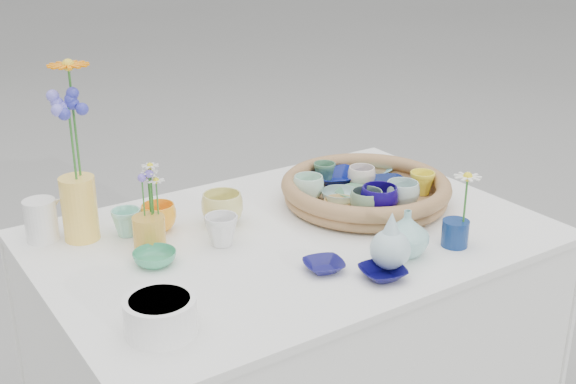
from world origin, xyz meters
TOP-DOWN VIEW (x-y plane):
  - wicker_tray at (0.28, 0.05)m, footprint 0.47×0.47m
  - tray_ceramic_0 at (0.28, 0.19)m, footprint 0.17×0.17m
  - tray_ceramic_1 at (0.38, 0.07)m, footprint 0.14×0.14m
  - tray_ceramic_2 at (0.43, -0.02)m, footprint 0.09×0.09m
  - tray_ceramic_3 at (0.25, 0.05)m, footprint 0.14×0.14m
  - tray_ceramic_4 at (0.20, -0.05)m, footprint 0.09×0.09m
  - tray_ceramic_5 at (0.20, 0.06)m, footprint 0.14×0.14m
  - tray_ceramic_6 at (0.14, 0.13)m, footprint 0.11×0.11m
  - tray_ceramic_7 at (0.32, 0.12)m, footprint 0.10×0.10m
  - tray_ceramic_8 at (0.41, 0.17)m, footprint 0.11×0.11m
  - tray_ceramic_9 at (0.23, -0.06)m, footprint 0.13×0.13m
  - tray_ceramic_10 at (0.17, 0.03)m, footprint 0.11×0.11m
  - tray_ceramic_11 at (0.32, -0.06)m, footprint 0.12×0.12m
  - tray_ceramic_12 at (0.25, 0.21)m, footprint 0.08×0.08m
  - loose_ceramic_0 at (-0.28, 0.20)m, footprint 0.11×0.11m
  - loose_ceramic_1 at (-0.12, 0.15)m, footprint 0.13×0.13m
  - loose_ceramic_2 at (-0.37, 0.03)m, footprint 0.13×0.13m
  - loose_ceramic_3 at (-0.18, 0.04)m, footprint 0.11×0.11m
  - loose_ceramic_4 at (-0.06, -0.21)m, footprint 0.11×0.11m
  - loose_ceramic_5 at (-0.36, 0.22)m, footprint 0.08×0.08m
  - loose_ceramic_6 at (0.03, -0.31)m, footprint 0.12×0.12m
  - fluted_bowl at (-0.47, -0.25)m, footprint 0.14×0.14m
  - bud_vase_paleblue at (0.08, -0.29)m, footprint 0.10×0.10m
  - bud_vase_seafoam at (0.16, -0.25)m, footprint 0.13×0.13m
  - bud_vase_cobalt at (0.29, -0.28)m, footprint 0.07×0.07m
  - single_daisy at (0.30, -0.30)m, footprint 0.08×0.08m
  - tall_vase_yellow at (-0.46, 0.26)m, footprint 0.11×0.11m
  - gerbera at (-0.44, 0.27)m, footprint 0.13×0.13m
  - hydrangea at (-0.46, 0.25)m, footprint 0.10×0.10m
  - white_pitcher at (-0.54, 0.31)m, footprint 0.12×0.10m
  - daisy_cup at (-0.34, 0.11)m, footprint 0.09×0.09m
  - daisy_posy at (-0.33, 0.12)m, footprint 0.08×0.08m

SIDE VIEW (x-z plane):
  - loose_ceramic_4 at x=-0.06m, z-range 0.77..0.79m
  - loose_ceramic_6 at x=0.03m, z-range 0.77..0.79m
  - loose_ceramic_2 at x=-0.37m, z-range 0.77..0.80m
  - tray_ceramic_8 at x=0.41m, z-range 0.78..0.81m
  - tray_ceramic_10 at x=0.17m, z-range 0.78..0.81m
  - tray_ceramic_3 at x=0.25m, z-range 0.78..0.81m
  - tray_ceramic_1 at x=0.38m, z-range 0.78..0.81m
  - bud_vase_cobalt at x=0.29m, z-range 0.77..0.83m
  - tray_ceramic_5 at x=0.20m, z-range 0.78..0.82m
  - loose_ceramic_5 at x=-0.36m, z-range 0.77..0.83m
  - tray_ceramic_0 at x=0.28m, z-range 0.78..0.82m
  - loose_ceramic_0 at x=-0.28m, z-range 0.77..0.84m
  - fluted_bowl at x=-0.47m, z-range 0.77..0.84m
  - wicker_tray at x=0.28m, z-range 0.77..0.84m
  - loose_ceramic_3 at x=-0.18m, z-range 0.77..0.84m
  - daisy_cup at x=-0.34m, z-range 0.77..0.85m
  - loose_ceramic_1 at x=-0.12m, z-range 0.77..0.85m
  - tray_ceramic_12 at x=0.25m, z-range 0.78..0.84m
  - tray_ceramic_7 at x=0.32m, z-range 0.78..0.85m
  - tray_ceramic_2 at x=0.43m, z-range 0.78..0.85m
  - tray_ceramic_6 at x=0.14m, z-range 0.78..0.85m
  - tray_ceramic_4 at x=0.20m, z-range 0.78..0.85m
  - white_pitcher at x=-0.54m, z-range 0.77..0.87m
  - tray_ceramic_11 at x=0.32m, z-range 0.78..0.86m
  - bud_vase_seafoam at x=0.16m, z-range 0.77..0.88m
  - tray_ceramic_9 at x=0.23m, z-range 0.78..0.86m
  - bud_vase_paleblue at x=0.08m, z-range 0.77..0.91m
  - tall_vase_yellow at x=-0.46m, z-range 0.77..0.93m
  - single_daisy at x=0.30m, z-range 0.82..0.96m
  - daisy_posy at x=-0.33m, z-range 0.85..0.98m
  - hydrangea at x=-0.46m, z-range 0.89..1.15m
  - gerbera at x=-0.44m, z-range 0.92..1.21m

